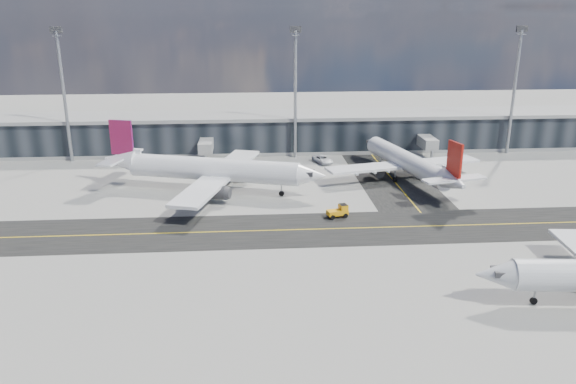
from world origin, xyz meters
name	(u,v)px	position (x,y,z in m)	size (l,w,h in m)	color
ground	(322,239)	(0.00, 0.00, 0.00)	(300.00, 300.00, 0.00)	gray
taxiway_lanes	(337,213)	(3.91, 10.74, 0.01)	(180.00, 63.00, 0.03)	black
terminal_concourse	(293,133)	(0.04, 54.93, 4.09)	(152.00, 19.80, 8.80)	black
floodlight_masts	(295,89)	(0.00, 48.00, 15.61)	(102.50, 0.70, 28.90)	gray
airliner_af	(211,169)	(-17.68, 24.25, 4.20)	(42.18, 36.34, 12.71)	white
airliner_redtail	(408,162)	(20.65, 28.36, 3.71)	(32.35, 37.65, 11.24)	white
baggage_tug	(339,211)	(4.00, 9.01, 1.06)	(3.68, 2.46, 2.12)	#FFA80D
service_van	(323,159)	(5.64, 42.52, 0.82)	(2.71, 5.89, 1.64)	white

